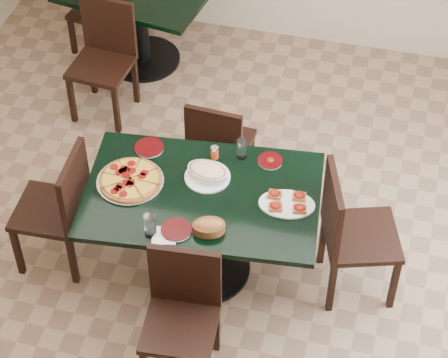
% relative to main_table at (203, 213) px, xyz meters
% --- Properties ---
extents(floor, '(5.50, 5.50, 0.00)m').
position_rel_main_table_xyz_m(floor, '(-0.04, 0.04, -0.57)').
color(floor, '#7F6449').
rests_on(floor, ground).
extents(room_shell, '(5.50, 5.50, 5.50)m').
position_rel_main_table_xyz_m(room_shell, '(0.99, 1.77, 0.60)').
color(room_shell, white).
rests_on(room_shell, floor).
extents(main_table, '(1.57, 1.10, 0.75)m').
position_rel_main_table_xyz_m(main_table, '(0.00, 0.00, 0.00)').
color(main_table, black).
rests_on(main_table, floor).
extents(back_table, '(1.30, 1.03, 0.75)m').
position_rel_main_table_xyz_m(back_table, '(-1.12, 2.12, -0.04)').
color(back_table, black).
rests_on(back_table, floor).
extents(chair_far, '(0.43, 0.43, 0.87)m').
position_rel_main_table_xyz_m(chair_far, '(-0.09, 0.74, -0.08)').
color(chair_far, black).
rests_on(chair_far, floor).
extents(chair_near, '(0.46, 0.46, 0.92)m').
position_rel_main_table_xyz_m(chair_near, '(0.07, -0.72, -0.06)').
color(chair_near, black).
rests_on(chair_near, floor).
extents(chair_right, '(0.58, 0.58, 1.00)m').
position_rel_main_table_xyz_m(chair_right, '(0.93, 0.10, -0.01)').
color(chair_right, black).
rests_on(chair_right, floor).
extents(chair_left, '(0.46, 0.46, 0.96)m').
position_rel_main_table_xyz_m(chair_left, '(-0.92, -0.12, -0.03)').
color(chair_left, black).
rests_on(chair_left, floor).
extents(back_chair_near, '(0.48, 0.48, 0.95)m').
position_rel_main_table_xyz_m(back_chair_near, '(-1.20, 1.49, -0.03)').
color(back_chair_near, black).
rests_on(back_chair_near, floor).
extents(back_chair_left, '(0.43, 0.43, 0.79)m').
position_rel_main_table_xyz_m(back_chair_left, '(-1.49, 2.19, -0.13)').
color(back_chair_left, black).
rests_on(back_chair_left, floor).
extents(pepperoni_pizza, '(0.43, 0.43, 0.04)m').
position_rel_main_table_xyz_m(pepperoni_pizza, '(-0.47, -0.02, 0.20)').
color(pepperoni_pizza, '#B5B5BC').
rests_on(pepperoni_pizza, main_table).
extents(lasagna_casserole, '(0.29, 0.29, 0.09)m').
position_rel_main_table_xyz_m(lasagna_casserole, '(-0.00, 0.14, 0.23)').
color(lasagna_casserole, white).
rests_on(lasagna_casserole, main_table).
extents(bread_basket, '(0.23, 0.19, 0.09)m').
position_rel_main_table_xyz_m(bread_basket, '(0.12, -0.29, 0.22)').
color(bread_basket, brown).
rests_on(bread_basket, main_table).
extents(bruschetta_platter, '(0.37, 0.28, 0.05)m').
position_rel_main_table_xyz_m(bruschetta_platter, '(0.53, 0.03, 0.21)').
color(bruschetta_platter, white).
rests_on(bruschetta_platter, main_table).
extents(side_plate_near, '(0.19, 0.19, 0.02)m').
position_rel_main_table_xyz_m(side_plate_near, '(-0.07, -0.34, 0.19)').
color(side_plate_near, white).
rests_on(side_plate_near, main_table).
extents(side_plate_far_r, '(0.16, 0.16, 0.03)m').
position_rel_main_table_xyz_m(side_plate_far_r, '(0.35, 0.38, 0.19)').
color(side_plate_far_r, white).
rests_on(side_plate_far_r, main_table).
extents(side_plate_far_l, '(0.19, 0.19, 0.02)m').
position_rel_main_table_xyz_m(side_plate_far_l, '(-0.44, 0.31, 0.19)').
color(side_plate_far_l, white).
rests_on(side_plate_far_l, main_table).
extents(napkin_setting, '(0.17, 0.17, 0.01)m').
position_rel_main_table_xyz_m(napkin_setting, '(-0.13, -0.39, 0.18)').
color(napkin_setting, white).
rests_on(napkin_setting, main_table).
extents(water_glass_a, '(0.07, 0.07, 0.14)m').
position_rel_main_table_xyz_m(water_glass_a, '(0.16, 0.38, 0.25)').
color(water_glass_a, white).
rests_on(water_glass_a, main_table).
extents(water_glass_b, '(0.07, 0.07, 0.16)m').
position_rel_main_table_xyz_m(water_glass_b, '(-0.21, -0.40, 0.26)').
color(water_glass_b, white).
rests_on(water_glass_b, main_table).
extents(pepper_shaker, '(0.05, 0.05, 0.09)m').
position_rel_main_table_xyz_m(pepper_shaker, '(-0.00, 0.33, 0.23)').
color(pepper_shaker, '#AE3112').
rests_on(pepper_shaker, main_table).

